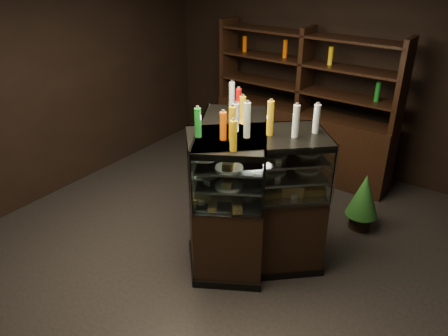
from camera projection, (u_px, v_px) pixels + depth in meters
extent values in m
plane|color=black|center=(226.00, 243.00, 4.75)|extent=(5.00, 5.00, 0.00)
cube|color=black|center=(330.00, 61.00, 5.91)|extent=(5.00, 0.02, 3.00)
cube|color=black|center=(58.00, 73.00, 5.33)|extent=(0.02, 5.00, 3.00)
cube|color=black|center=(254.00, 227.00, 4.31)|extent=(1.35, 1.29, 0.82)
cube|color=black|center=(253.00, 257.00, 4.47)|extent=(1.39, 1.33, 0.08)
cube|color=black|center=(258.00, 138.00, 3.87)|extent=(1.35, 1.29, 0.06)
cube|color=silver|center=(256.00, 191.00, 4.12)|extent=(1.28, 1.22, 0.02)
cube|color=silver|center=(256.00, 173.00, 4.03)|extent=(1.28, 1.22, 0.02)
cube|color=silver|center=(257.00, 156.00, 3.95)|extent=(1.28, 1.22, 0.02)
cube|color=white|center=(264.00, 181.00, 3.71)|extent=(0.94, 0.83, 0.58)
cylinder|color=silver|center=(334.00, 176.00, 3.78)|extent=(0.03, 0.03, 0.60)
cylinder|color=silver|center=(190.00, 185.00, 3.65)|extent=(0.03, 0.03, 0.60)
cube|color=black|center=(233.00, 216.00, 4.49)|extent=(1.15, 1.40, 0.82)
cube|color=black|center=(232.00, 245.00, 4.66)|extent=(1.18, 1.44, 0.08)
cube|color=black|center=(234.00, 130.00, 4.06)|extent=(1.15, 1.40, 0.06)
cube|color=silver|center=(233.00, 180.00, 4.30)|extent=(1.08, 1.33, 0.02)
cube|color=silver|center=(233.00, 163.00, 4.21)|extent=(1.08, 1.33, 0.02)
cube|color=silver|center=(234.00, 147.00, 4.13)|extent=(1.08, 1.33, 0.02)
cube|color=white|center=(200.00, 154.00, 4.20)|extent=(0.61, 1.10, 0.58)
cylinder|color=silver|center=(190.00, 185.00, 3.65)|extent=(0.03, 0.03, 0.60)
cylinder|color=silver|center=(210.00, 129.00, 4.75)|extent=(0.03, 0.03, 0.60)
cube|color=#B0873F|center=(200.00, 192.00, 4.02)|extent=(0.19, 0.19, 0.06)
cube|color=#B0873F|center=(223.00, 191.00, 4.04)|extent=(0.19, 0.19, 0.06)
cube|color=#B0873F|center=(245.00, 190.00, 4.06)|extent=(0.19, 0.19, 0.06)
cube|color=#B0873F|center=(267.00, 188.00, 4.08)|extent=(0.19, 0.19, 0.06)
cube|color=#B0873F|center=(289.00, 187.00, 4.11)|extent=(0.19, 0.19, 0.06)
cube|color=#B0873F|center=(311.00, 186.00, 4.13)|extent=(0.19, 0.19, 0.06)
cylinder|color=white|center=(205.00, 174.00, 3.97)|extent=(0.24, 0.24, 0.02)
cube|color=#B0873F|center=(205.00, 171.00, 3.95)|extent=(0.18, 0.18, 0.05)
cylinder|color=white|center=(239.00, 172.00, 4.00)|extent=(0.24, 0.24, 0.02)
cube|color=#B0873F|center=(239.00, 169.00, 3.99)|extent=(0.18, 0.18, 0.05)
cylinder|color=white|center=(273.00, 170.00, 4.04)|extent=(0.24, 0.24, 0.02)
cube|color=#B0873F|center=(273.00, 167.00, 4.02)|extent=(0.18, 0.18, 0.05)
cylinder|color=white|center=(306.00, 168.00, 4.07)|extent=(0.24, 0.24, 0.02)
cube|color=#B0873F|center=(307.00, 165.00, 4.06)|extent=(0.18, 0.18, 0.05)
cylinder|color=white|center=(205.00, 157.00, 3.89)|extent=(0.24, 0.24, 0.02)
cube|color=#B0873F|center=(205.00, 153.00, 3.88)|extent=(0.18, 0.18, 0.05)
cylinder|color=white|center=(240.00, 155.00, 3.93)|extent=(0.24, 0.24, 0.02)
cube|color=#B0873F|center=(240.00, 152.00, 3.91)|extent=(0.18, 0.18, 0.05)
cylinder|color=white|center=(274.00, 153.00, 3.96)|extent=(0.24, 0.24, 0.02)
cube|color=#B0873F|center=(274.00, 150.00, 3.95)|extent=(0.18, 0.18, 0.05)
cylinder|color=white|center=(308.00, 151.00, 3.99)|extent=(0.24, 0.24, 0.02)
cube|color=#B0873F|center=(308.00, 148.00, 3.98)|extent=(0.18, 0.18, 0.05)
cube|color=#B0873F|center=(234.00, 154.00, 4.75)|extent=(0.17, 0.20, 0.06)
cube|color=#B0873F|center=(233.00, 163.00, 4.56)|extent=(0.17, 0.20, 0.06)
cube|color=#B0873F|center=(231.00, 172.00, 4.38)|extent=(0.17, 0.20, 0.06)
cube|color=#B0873F|center=(229.00, 182.00, 4.19)|extent=(0.17, 0.20, 0.06)
cube|color=#B0873F|center=(227.00, 193.00, 4.01)|extent=(0.17, 0.20, 0.06)
cube|color=#B0873F|center=(225.00, 205.00, 3.82)|extent=(0.17, 0.20, 0.06)
cylinder|color=white|center=(237.00, 142.00, 4.62)|extent=(0.24, 0.24, 0.02)
cube|color=#B0873F|center=(237.00, 139.00, 4.61)|extent=(0.16, 0.19, 0.05)
cylinder|color=white|center=(235.00, 154.00, 4.34)|extent=(0.24, 0.24, 0.02)
cube|color=#B0873F|center=(235.00, 151.00, 4.33)|extent=(0.16, 0.19, 0.05)
cylinder|color=white|center=(232.00, 169.00, 4.06)|extent=(0.24, 0.24, 0.02)
cube|color=#B0873F|center=(232.00, 165.00, 4.05)|extent=(0.16, 0.19, 0.05)
cylinder|color=white|center=(229.00, 185.00, 3.78)|extent=(0.24, 0.24, 0.02)
cube|color=#B0873F|center=(229.00, 182.00, 3.77)|extent=(0.16, 0.19, 0.05)
cylinder|color=white|center=(237.00, 127.00, 4.55)|extent=(0.24, 0.24, 0.02)
cube|color=#B0873F|center=(237.00, 124.00, 4.53)|extent=(0.16, 0.19, 0.05)
cylinder|color=white|center=(235.00, 138.00, 4.27)|extent=(0.24, 0.24, 0.02)
cube|color=#B0873F|center=(235.00, 135.00, 4.25)|extent=(0.16, 0.19, 0.05)
cylinder|color=white|center=(232.00, 152.00, 3.99)|extent=(0.24, 0.24, 0.02)
cube|color=#B0873F|center=(232.00, 149.00, 3.97)|extent=(0.16, 0.19, 0.05)
cylinder|color=white|center=(229.00, 168.00, 3.70)|extent=(0.24, 0.24, 0.02)
cube|color=#B0873F|center=(229.00, 164.00, 3.69)|extent=(0.16, 0.19, 0.05)
cylinder|color=#D8590A|center=(198.00, 123.00, 3.74)|extent=(0.06, 0.06, 0.28)
cylinder|color=silver|center=(198.00, 106.00, 3.67)|extent=(0.03, 0.03, 0.02)
cylinder|color=black|center=(222.00, 122.00, 3.76)|extent=(0.06, 0.06, 0.28)
cylinder|color=silver|center=(222.00, 105.00, 3.69)|extent=(0.03, 0.03, 0.02)
cylinder|color=#0F38B2|center=(246.00, 121.00, 3.79)|extent=(0.06, 0.06, 0.28)
cylinder|color=silver|center=(247.00, 104.00, 3.72)|extent=(0.03, 0.03, 0.02)
cylinder|color=#B20C0A|center=(270.00, 120.00, 3.81)|extent=(0.06, 0.06, 0.28)
cylinder|color=silver|center=(271.00, 104.00, 3.74)|extent=(0.03, 0.03, 0.02)
cylinder|color=#147223|center=(293.00, 119.00, 3.83)|extent=(0.06, 0.06, 0.28)
cylinder|color=silver|center=(295.00, 103.00, 3.76)|extent=(0.03, 0.03, 0.02)
cylinder|color=yellow|center=(317.00, 118.00, 3.85)|extent=(0.06, 0.06, 0.28)
cylinder|color=silver|center=(318.00, 102.00, 3.79)|extent=(0.03, 0.03, 0.02)
cylinder|color=#D8590A|center=(238.00, 95.00, 4.44)|extent=(0.06, 0.06, 0.28)
cylinder|color=silver|center=(238.00, 81.00, 4.38)|extent=(0.03, 0.03, 0.02)
cylinder|color=black|center=(236.00, 102.00, 4.26)|extent=(0.06, 0.06, 0.28)
cylinder|color=silver|center=(237.00, 87.00, 4.19)|extent=(0.03, 0.03, 0.02)
cylinder|color=#0F38B2|center=(235.00, 109.00, 4.07)|extent=(0.06, 0.06, 0.28)
cylinder|color=silver|center=(235.00, 93.00, 4.00)|extent=(0.03, 0.03, 0.02)
cylinder|color=#B20C0A|center=(233.00, 116.00, 3.89)|extent=(0.06, 0.06, 0.28)
cylinder|color=silver|center=(233.00, 100.00, 3.82)|extent=(0.03, 0.03, 0.02)
cylinder|color=#147223|center=(231.00, 125.00, 3.70)|extent=(0.06, 0.06, 0.28)
cylinder|color=silver|center=(231.00, 108.00, 3.63)|extent=(0.03, 0.03, 0.02)
cylinder|color=yellow|center=(229.00, 134.00, 3.51)|extent=(0.06, 0.06, 0.28)
cylinder|color=silver|center=(229.00, 117.00, 3.45)|extent=(0.03, 0.03, 0.02)
cylinder|color=black|center=(360.00, 221.00, 4.98)|extent=(0.24, 0.24, 0.18)
cone|color=#195A25|center=(364.00, 195.00, 4.83)|extent=(0.36, 0.36, 0.50)
cone|color=#195A25|center=(366.00, 182.00, 4.76)|extent=(0.28, 0.28, 0.35)
cube|color=black|center=(300.00, 141.00, 6.13)|extent=(2.55, 0.52, 0.90)
cube|color=black|center=(229.00, 57.00, 6.34)|extent=(0.07, 0.38, 1.10)
cube|color=black|center=(306.00, 70.00, 5.68)|extent=(0.07, 0.38, 1.10)
cube|color=black|center=(403.00, 86.00, 5.02)|extent=(0.07, 0.38, 1.10)
cube|color=black|center=(304.00, 89.00, 5.79)|extent=(2.50, 0.47, 0.03)
cube|color=black|center=(306.00, 62.00, 5.63)|extent=(2.50, 0.47, 0.03)
cube|color=black|center=(309.00, 34.00, 5.47)|extent=(2.50, 0.47, 0.03)
cylinder|color=#D8590A|center=(244.00, 69.00, 6.25)|extent=(0.06, 0.06, 0.22)
cylinder|color=black|center=(283.00, 76.00, 5.90)|extent=(0.06, 0.06, 0.22)
cylinder|color=#0F38B2|center=(328.00, 84.00, 5.56)|extent=(0.06, 0.06, 0.22)
cylinder|color=#B20C0A|center=(377.00, 93.00, 5.22)|extent=(0.06, 0.06, 0.22)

